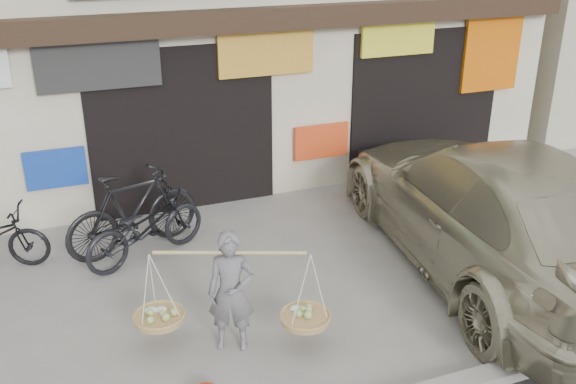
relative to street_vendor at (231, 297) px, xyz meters
name	(u,v)px	position (x,y,z in m)	size (l,w,h in m)	color
ground	(253,318)	(0.38, 0.45, -0.65)	(70.00, 70.00, 0.00)	gray
street_vendor	(231,297)	(0.00, 0.00, 0.00)	(2.08, 1.16, 1.43)	slate
bike_1	(133,211)	(-0.67, 2.76, -0.04)	(0.58, 2.04, 1.22)	black
bike_2	(145,227)	(-0.55, 2.42, -0.15)	(0.66, 1.90, 1.00)	black
suv	(493,207)	(3.84, 0.50, 0.25)	(3.26, 6.47, 1.80)	#AFAA8D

